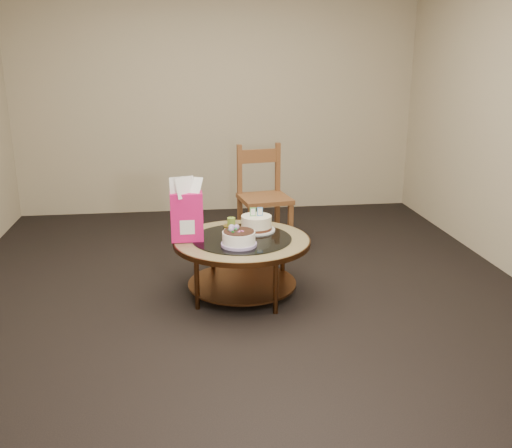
{
  "coord_description": "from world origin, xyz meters",
  "views": [
    {
      "loc": [
        -0.42,
        -3.99,
        1.78
      ],
      "look_at": [
        0.11,
        0.02,
        0.56
      ],
      "focal_mm": 40.0,
      "sensor_mm": 36.0,
      "label": 1
    }
  ],
  "objects": [
    {
      "name": "room_walls",
      "position": [
        0.0,
        0.0,
        1.54
      ],
      "size": [
        4.52,
        5.02,
        2.61
      ],
      "color": "tan",
      "rests_on": "ground"
    },
    {
      "name": "ground",
      "position": [
        0.0,
        0.0,
        0.0
      ],
      "size": [
        5.0,
        5.0,
        0.0
      ],
      "primitive_type": "plane",
      "color": "black",
      "rests_on": "ground"
    },
    {
      "name": "dining_chair",
      "position": [
        0.32,
        1.12,
        0.49
      ],
      "size": [
        0.51,
        0.51,
        0.96
      ],
      "rotation": [
        0.0,
        0.0,
        0.16
      ],
      "color": "brown",
      "rests_on": "ground"
    },
    {
      "name": "pillar_candle",
      "position": [
        -0.05,
        0.27,
        0.49
      ],
      "size": [
        0.12,
        0.12,
        0.09
      ],
      "rotation": [
        0.0,
        0.0,
        -0.18
      ],
      "color": "#E2C35D",
      "rests_on": "coffee_table"
    },
    {
      "name": "coffee_table",
      "position": [
        0.0,
        -0.0,
        0.38
      ],
      "size": [
        1.02,
        1.02,
        0.46
      ],
      "color": "#502D17",
      "rests_on": "ground"
    },
    {
      "name": "decorated_cake",
      "position": [
        -0.04,
        -0.16,
        0.51
      ],
      "size": [
        0.26,
        0.26,
        0.15
      ],
      "rotation": [
        0.0,
        0.0,
        -0.07
      ],
      "color": "#9E88C0",
      "rests_on": "coffee_table"
    },
    {
      "name": "gift_bag",
      "position": [
        -0.4,
        0.01,
        0.69
      ],
      "size": [
        0.23,
        0.17,
        0.46
      ],
      "rotation": [
        0.0,
        0.0,
        0.01
      ],
      "color": "#EE1679",
      "rests_on": "coffee_table"
    },
    {
      "name": "cream_cake",
      "position": [
        0.13,
        0.17,
        0.52
      ],
      "size": [
        0.29,
        0.29,
        0.18
      ],
      "rotation": [
        0.0,
        0.0,
        0.02
      ],
      "color": "silver",
      "rests_on": "coffee_table"
    }
  ]
}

